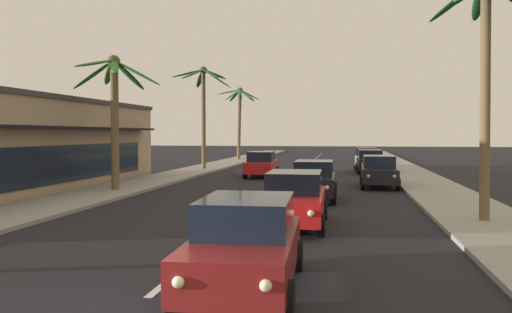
{
  "coord_description": "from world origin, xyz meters",
  "views": [
    {
      "loc": [
        3.37,
        -6.19,
        2.85
      ],
      "look_at": [
        0.86,
        8.0,
        2.2
      ],
      "focal_mm": 35.65,
      "sensor_mm": 36.0,
      "label": 1
    }
  ],
  "objects_px": {
    "sedan_oncoming_far": "(261,164)",
    "sedan_parked_far_kerb": "(366,158)",
    "sedan_parked_mid_kerb": "(370,161)",
    "palm_left_third": "(204,94)",
    "sedan_third_in_queue": "(294,199)",
    "sedan_lead_at_stop_bar": "(246,243)",
    "sedan_fifth_in_queue": "(314,180)",
    "palm_right_second": "(486,30)",
    "palm_left_farthest": "(240,108)",
    "sedan_parked_nearest_kerb": "(379,171)",
    "palm_left_second": "(114,96)"
  },
  "relations": [
    {
      "from": "sedan_parked_nearest_kerb",
      "to": "palm_right_second",
      "type": "xyz_separation_m",
      "value": [
        2.49,
        -10.79,
        5.2
      ]
    },
    {
      "from": "sedan_lead_at_stop_bar",
      "to": "sedan_oncoming_far",
      "type": "distance_m",
      "value": 24.13
    },
    {
      "from": "sedan_fifth_in_queue",
      "to": "sedan_parked_nearest_kerb",
      "type": "height_order",
      "value": "same"
    },
    {
      "from": "palm_left_second",
      "to": "sedan_fifth_in_queue",
      "type": "bearing_deg",
      "value": -6.31
    },
    {
      "from": "sedan_third_in_queue",
      "to": "palm_left_third",
      "type": "relative_size",
      "value": 0.56
    },
    {
      "from": "sedan_third_in_queue",
      "to": "palm_left_third",
      "type": "bearing_deg",
      "value": 112.41
    },
    {
      "from": "sedan_parked_far_kerb",
      "to": "palm_right_second",
      "type": "xyz_separation_m",
      "value": [
        2.56,
        -25.89,
        5.2
      ]
    },
    {
      "from": "sedan_parked_far_kerb",
      "to": "palm_left_farthest",
      "type": "distance_m",
      "value": 16.92
    },
    {
      "from": "palm_left_farthest",
      "to": "sedan_third_in_queue",
      "type": "bearing_deg",
      "value": -75.63
    },
    {
      "from": "sedan_third_in_queue",
      "to": "sedan_oncoming_far",
      "type": "height_order",
      "value": "same"
    },
    {
      "from": "sedan_lead_at_stop_bar",
      "to": "palm_left_farthest",
      "type": "distance_m",
      "value": 45.01
    },
    {
      "from": "palm_left_third",
      "to": "palm_left_farthest",
      "type": "height_order",
      "value": "palm_left_third"
    },
    {
      "from": "palm_right_second",
      "to": "palm_left_second",
      "type": "bearing_deg",
      "value": 158.01
    },
    {
      "from": "sedan_third_in_queue",
      "to": "sedan_parked_far_kerb",
      "type": "distance_m",
      "value": 27.47
    },
    {
      "from": "sedan_parked_nearest_kerb",
      "to": "palm_right_second",
      "type": "bearing_deg",
      "value": -76.99
    },
    {
      "from": "palm_left_third",
      "to": "palm_right_second",
      "type": "xyz_separation_m",
      "value": [
        15.04,
        -21.06,
        0.17
      ]
    },
    {
      "from": "sedan_parked_nearest_kerb",
      "to": "sedan_parked_far_kerb",
      "type": "relative_size",
      "value": 0.99
    },
    {
      "from": "sedan_lead_at_stop_bar",
      "to": "sedan_parked_mid_kerb",
      "type": "relative_size",
      "value": 1.01
    },
    {
      "from": "sedan_third_in_queue",
      "to": "sedan_parked_nearest_kerb",
      "type": "height_order",
      "value": "same"
    },
    {
      "from": "sedan_lead_at_stop_bar",
      "to": "sedan_parked_far_kerb",
      "type": "bearing_deg",
      "value": 84.15
    },
    {
      "from": "sedan_fifth_in_queue",
      "to": "palm_left_second",
      "type": "xyz_separation_m",
      "value": [
        -9.69,
        1.07,
        3.79
      ]
    },
    {
      "from": "sedan_lead_at_stop_bar",
      "to": "palm_left_third",
      "type": "relative_size",
      "value": 0.56
    },
    {
      "from": "sedan_parked_nearest_kerb",
      "to": "palm_left_third",
      "type": "height_order",
      "value": "palm_left_third"
    },
    {
      "from": "sedan_parked_nearest_kerb",
      "to": "palm_left_farthest",
      "type": "distance_m",
      "value": 28.61
    },
    {
      "from": "sedan_third_in_queue",
      "to": "sedan_oncoming_far",
      "type": "distance_m",
      "value": 17.79
    },
    {
      "from": "sedan_fifth_in_queue",
      "to": "sedan_parked_far_kerb",
      "type": "distance_m",
      "value": 21.01
    },
    {
      "from": "sedan_parked_mid_kerb",
      "to": "sedan_lead_at_stop_bar",
      "type": "bearing_deg",
      "value": -97.03
    },
    {
      "from": "palm_left_farthest",
      "to": "sedan_parked_far_kerb",
      "type": "bearing_deg",
      "value": -38.09
    },
    {
      "from": "sedan_third_in_queue",
      "to": "palm_left_farthest",
      "type": "relative_size",
      "value": 0.58
    },
    {
      "from": "sedan_parked_nearest_kerb",
      "to": "sedan_parked_mid_kerb",
      "type": "relative_size",
      "value": 1.0
    },
    {
      "from": "sedan_parked_nearest_kerb",
      "to": "palm_left_second",
      "type": "relative_size",
      "value": 0.67
    },
    {
      "from": "sedan_oncoming_far",
      "to": "palm_left_second",
      "type": "height_order",
      "value": "palm_left_second"
    },
    {
      "from": "sedan_parked_mid_kerb",
      "to": "palm_left_second",
      "type": "bearing_deg",
      "value": -131.44
    },
    {
      "from": "sedan_oncoming_far",
      "to": "sedan_parked_far_kerb",
      "type": "relative_size",
      "value": 1.0
    },
    {
      "from": "palm_left_farthest",
      "to": "sedan_fifth_in_queue",
      "type": "bearing_deg",
      "value": -72.44
    },
    {
      "from": "sedan_fifth_in_queue",
      "to": "palm_left_farthest",
      "type": "xyz_separation_m",
      "value": [
        -9.75,
        30.81,
        4.76
      ]
    },
    {
      "from": "palm_left_third",
      "to": "palm_left_farthest",
      "type": "distance_m",
      "value": 14.85
    },
    {
      "from": "sedan_parked_nearest_kerb",
      "to": "palm_left_farthest",
      "type": "relative_size",
      "value": 0.58
    },
    {
      "from": "sedan_oncoming_far",
      "to": "palm_right_second",
      "type": "relative_size",
      "value": 0.57
    },
    {
      "from": "sedan_fifth_in_queue",
      "to": "sedan_oncoming_far",
      "type": "height_order",
      "value": "same"
    },
    {
      "from": "sedan_lead_at_stop_bar",
      "to": "sedan_fifth_in_queue",
      "type": "distance_m",
      "value": 12.98
    },
    {
      "from": "sedan_lead_at_stop_bar",
      "to": "sedan_third_in_queue",
      "type": "relative_size",
      "value": 1.01
    },
    {
      "from": "sedan_lead_at_stop_bar",
      "to": "palm_left_second",
      "type": "distance_m",
      "value": 17.24
    },
    {
      "from": "sedan_third_in_queue",
      "to": "sedan_fifth_in_queue",
      "type": "bearing_deg",
      "value": 88.25
    },
    {
      "from": "sedan_third_in_queue",
      "to": "palm_left_third",
      "type": "xyz_separation_m",
      "value": [
        -9.25,
        22.45,
        5.03
      ]
    },
    {
      "from": "sedan_oncoming_far",
      "to": "sedan_parked_far_kerb",
      "type": "height_order",
      "value": "same"
    },
    {
      "from": "sedan_lead_at_stop_bar",
      "to": "sedan_third_in_queue",
      "type": "xyz_separation_m",
      "value": [
        0.24,
        6.49,
        0.0
      ]
    },
    {
      "from": "sedan_parked_mid_kerb",
      "to": "palm_left_third",
      "type": "relative_size",
      "value": 0.56
    },
    {
      "from": "palm_left_farthest",
      "to": "sedan_parked_mid_kerb",
      "type": "bearing_deg",
      "value": -49.96
    },
    {
      "from": "palm_left_farthest",
      "to": "palm_right_second",
      "type": "xyz_separation_m",
      "value": [
        15.34,
        -35.91,
        0.43
      ]
    }
  ]
}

